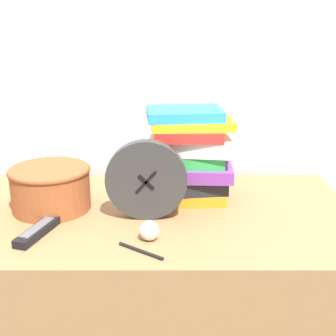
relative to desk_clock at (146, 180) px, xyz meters
The scene contains 8 objects.
wall_back 0.56m from the desk_clock, 95.78° to the left, with size 6.00×0.04×2.40m.
desk 0.47m from the desk_clock, 136.46° to the left, with size 1.21×0.61×0.72m.
desk_clock is the anchor object (origin of this frame).
book_stack 0.18m from the desk_clock, 49.17° to the left, with size 0.25×0.20×0.27m.
basket 0.28m from the desk_clock, 166.55° to the left, with size 0.22×0.22×0.12m.
tv_remote 0.30m from the desk_clock, 159.01° to the right, with size 0.08×0.16×0.02m.
crumpled_paper_ball 0.15m from the desk_clock, 84.55° to the right, with size 0.05×0.05×0.05m.
pen 0.21m from the desk_clock, 91.69° to the right, with size 0.11×0.08×0.01m.
Camera 1 is at (0.10, -0.87, 1.24)m, focal length 50.00 mm.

